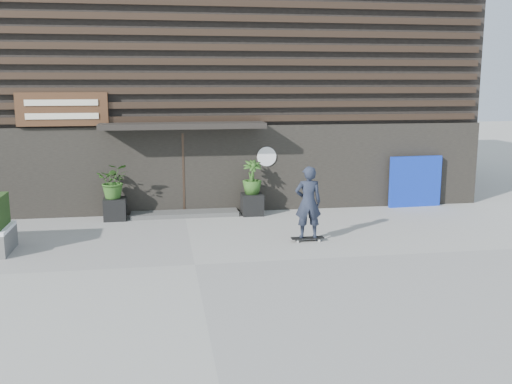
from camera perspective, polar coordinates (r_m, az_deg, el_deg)
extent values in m
plane|color=#9A9892|center=(12.31, -5.96, -7.04)|extent=(80.00, 80.00, 0.00)
cube|color=#454542|center=(16.73, -6.93, -2.08)|extent=(3.00, 0.80, 0.12)
cube|color=black|center=(16.52, -13.52, -1.61)|extent=(0.60, 0.60, 0.60)
imported|color=#2D591E|center=(16.37, -13.64, 1.05)|extent=(0.86, 0.75, 0.96)
cube|color=black|center=(16.67, -0.38, -1.20)|extent=(0.60, 0.60, 0.60)
imported|color=#2D591E|center=(16.52, -0.38, 1.44)|extent=(0.54, 0.54, 0.96)
cube|color=#0D28AA|center=(18.32, 15.21, 0.99)|extent=(1.64, 0.21, 1.53)
cube|color=black|center=(21.72, -7.82, 11.29)|extent=(18.00, 10.00, 8.00)
cube|color=black|center=(16.85, -7.07, 2.12)|extent=(18.00, 0.12, 2.50)
cube|color=#38281E|center=(16.63, -7.18, 7.04)|extent=(17.60, 0.08, 0.18)
cube|color=#38281E|center=(16.61, -7.21, 8.39)|extent=(17.60, 0.08, 0.18)
cube|color=#38281E|center=(16.60, -7.24, 9.74)|extent=(17.60, 0.08, 0.18)
cube|color=#38281E|center=(16.60, -7.28, 11.09)|extent=(17.60, 0.08, 0.18)
cube|color=#38281E|center=(16.61, -7.31, 12.45)|extent=(17.60, 0.08, 0.18)
cube|color=#38281E|center=(16.63, -7.34, 13.80)|extent=(17.60, 0.08, 0.18)
cube|color=#38281E|center=(16.65, -7.38, 15.15)|extent=(17.60, 0.08, 0.18)
cube|color=#38281E|center=(16.69, -7.41, 16.49)|extent=(17.60, 0.08, 0.18)
cube|color=#38281E|center=(16.73, -7.44, 17.82)|extent=(17.60, 0.08, 0.18)
cube|color=black|center=(16.27, -7.11, 6.43)|extent=(4.50, 1.00, 0.15)
cube|color=black|center=(17.02, -7.09, 1.87)|extent=(2.40, 0.30, 2.30)
cube|color=#38281E|center=(16.84, -7.06, 1.78)|extent=(0.06, 0.10, 2.30)
cube|color=#472B19|center=(16.72, -18.31, 7.64)|extent=(2.40, 0.10, 0.90)
cube|color=beige|center=(16.65, -18.39, 8.24)|extent=(1.90, 0.02, 0.16)
cube|color=beige|center=(16.66, -18.31, 7.01)|extent=(1.90, 0.02, 0.16)
cylinder|color=white|center=(16.98, 1.04, 3.46)|extent=(0.56, 0.03, 0.56)
cube|color=black|center=(14.01, 5.03, -4.46)|extent=(0.78, 0.20, 0.02)
cylinder|color=#A3A29E|center=(13.87, 4.08, -4.84)|extent=(0.06, 0.03, 0.06)
cylinder|color=#AEAEA9|center=(14.05, 3.89, -4.63)|extent=(0.06, 0.03, 0.06)
cylinder|color=#BCBCB6|center=(13.99, 6.16, -4.73)|extent=(0.06, 0.03, 0.06)
cylinder|color=#AEAEA9|center=(14.18, 5.94, -4.52)|extent=(0.06, 0.03, 0.06)
imported|color=#1A1F2E|center=(13.81, 5.08, -0.99)|extent=(0.65, 0.45, 1.71)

